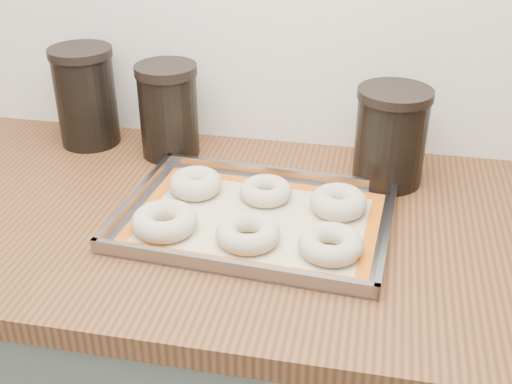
% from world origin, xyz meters
% --- Properties ---
extents(countertop, '(3.06, 0.68, 0.04)m').
position_xyz_m(countertop, '(0.00, 1.68, 0.88)').
color(countertop, brown).
rests_on(countertop, cabinet).
extents(baking_tray, '(0.48, 0.36, 0.03)m').
position_xyz_m(baking_tray, '(0.07, 1.66, 0.91)').
color(baking_tray, gray).
rests_on(baking_tray, countertop).
extents(baking_mat, '(0.44, 0.32, 0.00)m').
position_xyz_m(baking_mat, '(0.07, 1.66, 0.90)').
color(baking_mat, '#C6B793').
rests_on(baking_mat, baking_tray).
extents(bagel_front_left, '(0.13, 0.13, 0.04)m').
position_xyz_m(bagel_front_left, '(-0.07, 1.59, 0.92)').
color(bagel_front_left, '#C3B497').
rests_on(bagel_front_left, baking_mat).
extents(bagel_front_mid, '(0.13, 0.13, 0.04)m').
position_xyz_m(bagel_front_mid, '(0.08, 1.59, 0.92)').
color(bagel_front_mid, '#C3B497').
rests_on(bagel_front_mid, baking_mat).
extents(bagel_front_right, '(0.11, 0.11, 0.04)m').
position_xyz_m(bagel_front_right, '(0.21, 1.58, 0.92)').
color(bagel_front_right, '#C3B497').
rests_on(bagel_front_right, baking_mat).
extents(bagel_back_left, '(0.13, 0.13, 0.04)m').
position_xyz_m(bagel_back_left, '(-0.06, 1.73, 0.92)').
color(bagel_back_left, '#C3B497').
rests_on(bagel_back_left, baking_mat).
extents(bagel_back_mid, '(0.10, 0.10, 0.03)m').
position_xyz_m(bagel_back_mid, '(0.08, 1.73, 0.92)').
color(bagel_back_mid, '#C3B497').
rests_on(bagel_back_mid, baking_mat).
extents(bagel_back_right, '(0.12, 0.12, 0.04)m').
position_xyz_m(bagel_back_right, '(0.21, 1.72, 0.92)').
color(bagel_back_right, '#C3B497').
rests_on(bagel_back_right, baking_mat).
extents(canister_left, '(0.13, 0.13, 0.21)m').
position_xyz_m(canister_left, '(-0.35, 1.91, 1.01)').
color(canister_left, black).
rests_on(canister_left, countertop).
extents(canister_mid, '(0.13, 0.13, 0.19)m').
position_xyz_m(canister_mid, '(-0.16, 1.89, 1.00)').
color(canister_mid, black).
rests_on(canister_mid, countertop).
extents(canister_right, '(0.14, 0.14, 0.19)m').
position_xyz_m(canister_right, '(0.29, 1.86, 0.99)').
color(canister_right, black).
rests_on(canister_right, countertop).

